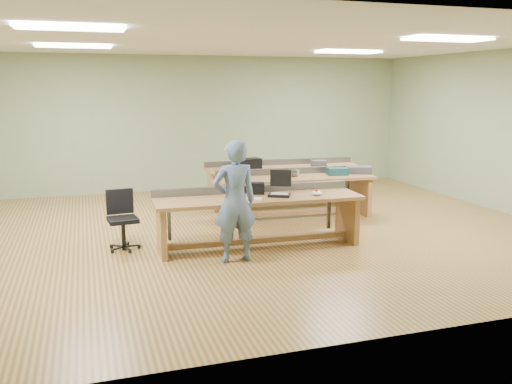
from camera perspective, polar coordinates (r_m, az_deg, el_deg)
floor at (r=8.81m, az=-1.03°, el=-4.23°), size 10.00×10.00×0.00m
ceiling at (r=8.53m, az=-1.11°, el=15.62°), size 10.00×10.00×0.00m
wall_back at (r=12.41m, az=-6.38°, el=7.19°), size 10.00×0.04×3.00m
wall_front at (r=4.87m, az=12.46°, el=1.09°), size 10.00×0.04×3.00m
wall_right at (r=11.05m, az=24.78°, el=5.78°), size 0.04×8.00×3.00m
fluor_panels at (r=8.52m, az=-1.10°, el=15.41°), size 6.20×3.50×0.03m
workbench_front at (r=7.91m, az=0.21°, el=-1.82°), size 3.05×0.91×0.86m
workbench_mid at (r=9.69m, az=4.17°, el=0.51°), size 2.82×0.88×0.86m
workbench_back at (r=10.79m, az=3.00°, el=1.65°), size 3.15×0.98×0.86m
person at (r=7.18m, az=-2.26°, el=-1.01°), size 0.62×0.42×1.64m
laptop_base at (r=7.89m, az=2.49°, el=-0.32°), size 0.39×0.37×0.03m
laptop_screen at (r=7.97m, az=2.61°, el=1.47°), size 0.28×0.16×0.25m
keyboard at (r=7.62m, az=-1.00°, el=-0.76°), size 0.45×0.28×0.02m
trackball_mouse at (r=7.99m, az=6.42°, el=-0.10°), size 0.17×0.19×0.07m
camera_bag at (r=8.04m, az=-0.00°, el=0.41°), size 0.29×0.24×0.17m
task_chair at (r=8.06m, az=-13.85°, el=-3.69°), size 0.51×0.51×0.86m
parts_bin_teal at (r=9.92m, az=8.55°, el=2.18°), size 0.38×0.30×0.12m
parts_bin_grey at (r=10.16m, az=10.71°, el=2.32°), size 0.54×0.44×0.13m
mug at (r=9.59m, az=4.01°, el=1.89°), size 0.15×0.15×0.10m
drinks_can at (r=9.65m, az=4.40°, el=2.00°), size 0.07×0.07×0.12m
storage_box_back at (r=10.42m, az=-0.59°, el=2.97°), size 0.40×0.31×0.21m
tray_back at (r=10.92m, az=6.61°, el=3.02°), size 0.35×0.29×0.12m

